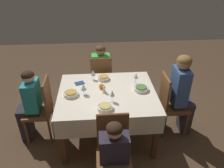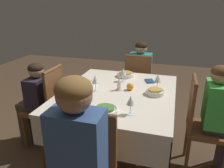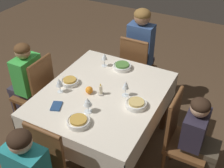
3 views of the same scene
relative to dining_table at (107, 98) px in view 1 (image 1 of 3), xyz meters
The scene contains 21 objects.
ground_plane 0.67m from the dining_table, ahead, with size 8.00×8.00×0.00m, color #4C3826.
dining_table is the anchor object (origin of this frame).
chair_west 0.91m from the dining_table, behind, with size 0.37×0.37×0.95m.
chair_south 0.81m from the dining_table, 86.13° to the right, with size 0.37×0.37×0.95m.
chair_east 0.92m from the dining_table, ahead, with size 0.37×0.37×0.95m.
chair_north 0.81m from the dining_table, 91.28° to the left, with size 0.37×0.37×0.95m.
person_adult_denim 1.05m from the dining_table, behind, with size 0.34×0.30×1.24m.
person_child_green 0.96m from the dining_table, 86.76° to the right, with size 0.30×0.33×1.08m.
person_child_teal 1.06m from the dining_table, ahead, with size 0.33×0.30×1.09m.
person_child_dark 0.97m from the dining_table, 91.07° to the left, with size 0.30×0.33×0.99m.
bowl_west 0.48m from the dining_table, behind, with size 0.20×0.20×0.06m.
wine_glass_west 0.51m from the dining_table, 153.03° to the right, with size 0.06×0.06×0.15m.
bowl_south 0.37m from the dining_table, 84.91° to the right, with size 0.17×0.17×0.06m.
wine_glass_south 0.45m from the dining_table, 62.97° to the right, with size 0.07×0.07×0.15m.
bowl_east 0.49m from the dining_table, ahead, with size 0.20×0.20×0.06m.
wine_glass_east 0.36m from the dining_table, ahead, with size 0.08×0.08×0.15m.
bowl_north 0.39m from the dining_table, 83.01° to the left, with size 0.19×0.19×0.06m.
wine_glass_north 0.30m from the dining_table, 103.62° to the left, with size 0.07×0.07×0.16m.
candle_centerpiece 0.14m from the dining_table, ahead, with size 0.06×0.06×0.12m.
orange_fruit 0.18m from the dining_table, 54.84° to the right, with size 0.07×0.07×0.07m, color orange.
napkin_red_folded 0.47m from the dining_table, 34.57° to the right, with size 0.15×0.13×0.01m.
Camera 1 is at (0.12, 2.43, 2.34)m, focal length 35.00 mm.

